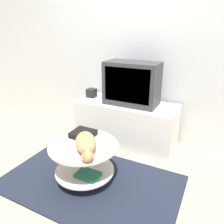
{
  "coord_description": "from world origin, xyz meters",
  "views": [
    {
      "loc": [
        1.04,
        -1.55,
        1.52
      ],
      "look_at": [
        0.03,
        0.44,
        0.65
      ],
      "focal_mm": 35.0,
      "sensor_mm": 36.0,
      "label": 1
    }
  ],
  "objects_px": {
    "speaker": "(92,93)",
    "dvd_box": "(83,134)",
    "tv": "(132,84)",
    "cat": "(86,143)"
  },
  "relations": [
    {
      "from": "speaker",
      "to": "dvd_box",
      "type": "bearing_deg",
      "value": -64.24
    },
    {
      "from": "tv",
      "to": "dvd_box",
      "type": "relative_size",
      "value": 2.88
    },
    {
      "from": "speaker",
      "to": "cat",
      "type": "height_order",
      "value": "speaker"
    },
    {
      "from": "speaker",
      "to": "cat",
      "type": "bearing_deg",
      "value": -60.92
    },
    {
      "from": "tv",
      "to": "dvd_box",
      "type": "xyz_separation_m",
      "value": [
        -0.23,
        -0.77,
        -0.4
      ]
    },
    {
      "from": "cat",
      "to": "speaker",
      "type": "bearing_deg",
      "value": 171.52
    },
    {
      "from": "tv",
      "to": "speaker",
      "type": "height_order",
      "value": "tv"
    },
    {
      "from": "speaker",
      "to": "cat",
      "type": "distance_m",
      "value": 1.17
    },
    {
      "from": "dvd_box",
      "to": "tv",
      "type": "bearing_deg",
      "value": 73.55
    },
    {
      "from": "tv",
      "to": "dvd_box",
      "type": "distance_m",
      "value": 0.9
    }
  ]
}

